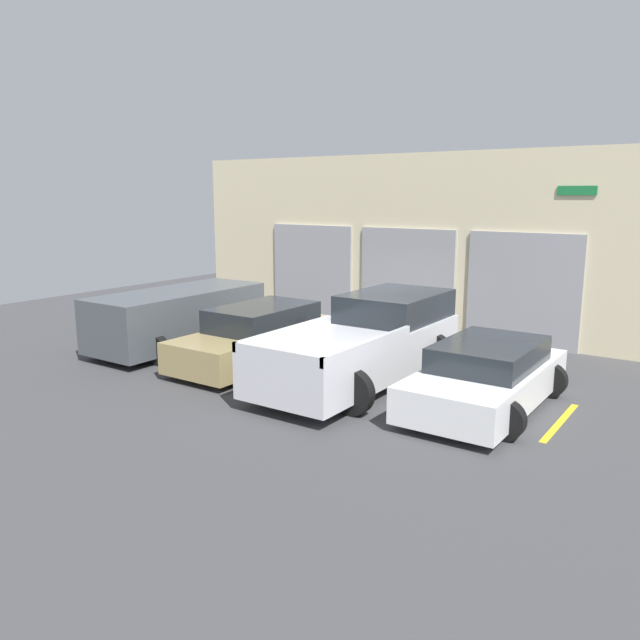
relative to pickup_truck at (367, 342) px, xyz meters
The scene contains 11 objects.
ground_plane 2.43m from the pickup_truck, 126.22° to the left, with size 28.00×28.00×0.00m, color #3D3D3F.
shophouse_building 5.55m from the pickup_truck, 104.82° to the left, with size 15.35×0.68×4.98m.
pickup_truck is the anchor object (origin of this frame).
sedan_white 2.72m from the pickup_truck, ahead, with size 2.26×4.23×1.23m.
sedan_side 5.40m from the pickup_truck, behind, with size 2.32×4.63×1.48m.
van_right 2.72m from the pickup_truck, behind, with size 2.17×4.54×1.35m.
parking_stripe_far_left 6.80m from the pickup_truck, behind, with size 0.12×2.20×0.01m, color gold.
parking_stripe_left 4.14m from the pickup_truck, behind, with size 0.12×2.20×0.01m, color gold.
parking_stripe_centre 1.61m from the pickup_truck, 167.17° to the right, with size 0.12×2.20×0.01m, color gold.
parking_stripe_right 1.61m from the pickup_truck, 12.83° to the right, with size 0.12×2.20×0.01m, color gold.
parking_stripe_far_right 4.14m from the pickup_truck, ahead, with size 0.12×2.20×0.01m, color gold.
Camera 1 is at (7.78, -12.90, 3.88)m, focal length 35.00 mm.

